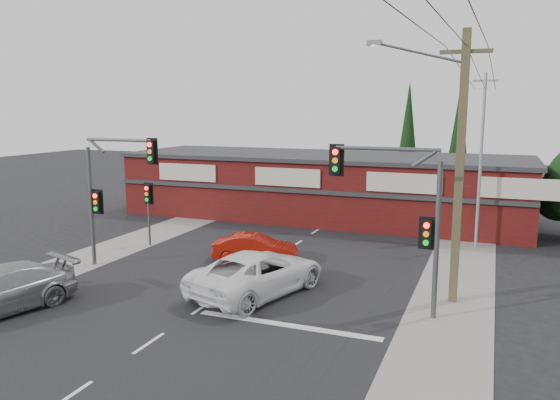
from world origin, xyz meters
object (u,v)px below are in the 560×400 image
at_px(red_sedan, 255,248).
at_px(shop_building, 322,185).
at_px(utility_pole, 456,159).
at_px(white_suv, 258,273).

relative_size(red_sedan, shop_building, 0.15).
xyz_separation_m(red_sedan, shop_building, (-0.29, 11.71, 1.48)).
height_order(red_sedan, utility_pole, utility_pole).
height_order(white_suv, utility_pole, utility_pole).
distance_m(white_suv, red_sedan, 4.61).
xyz_separation_m(white_suv, red_sedan, (-1.98, 4.16, -0.20)).
height_order(red_sedan, shop_building, shop_building).
relative_size(red_sedan, utility_pole, 0.40).
xyz_separation_m(white_suv, shop_building, (-2.27, 15.88, 1.28)).
bearing_deg(utility_pole, red_sedan, 165.85).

